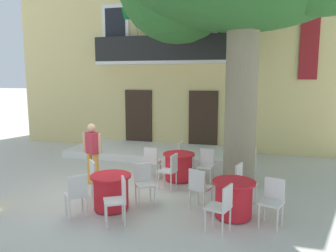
{
  "coord_description": "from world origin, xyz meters",
  "views": [
    {
      "loc": [
        3.44,
        -7.17,
        2.83
      ],
      "look_at": [
        0.84,
        2.49,
        1.3
      ],
      "focal_mm": 34.77,
      "sensor_mm": 36.0,
      "label": 1
    }
  ],
  "objects": [
    {
      "name": "cafe_chair_front_3",
      "position": [
        3.83,
        -0.96,
        0.53
      ],
      "size": [
        0.51,
        0.51,
        0.91
      ],
      "color": "silver",
      "rests_on": "ground"
    },
    {
      "name": "entrance_step_platform",
      "position": [
        0.25,
        3.8,
        0.12
      ],
      "size": [
        6.59,
        2.4,
        0.25
      ],
      "primitive_type": "cube",
      "color": "silver",
      "rests_on": "ground"
    },
    {
      "name": "cafe_table_middle",
      "position": [
        0.53,
        -1.06,
        0.39
      ],
      "size": [
        0.86,
        0.86,
        0.76
      ],
      "color": "red",
      "rests_on": "ground"
    },
    {
      "name": "cafe_chair_middle_3",
      "position": [
        0.98,
        -1.67,
        0.53
      ],
      "size": [
        0.55,
        0.55,
        0.91
      ],
      "color": "silver",
      "rests_on": "ground"
    },
    {
      "name": "cafe_chair_near_tree_1",
      "position": [
        0.73,
        1.16,
        0.53
      ],
      "size": [
        0.41,
        0.41,
        0.91
      ],
      "color": "silver",
      "rests_on": "ground"
    },
    {
      "name": "cafe_chair_near_tree_0",
      "position": [
        1.47,
        1.98,
        0.53
      ],
      "size": [
        0.43,
        0.43,
        0.91
      ],
      "color": "silver",
      "rests_on": "ground"
    },
    {
      "name": "cafe_table_front",
      "position": [
        3.09,
        -0.79,
        0.39
      ],
      "size": [
        0.86,
        0.86,
        0.76
      ],
      "color": "red",
      "rests_on": "ground"
    },
    {
      "name": "cafe_chair_middle_2",
      "position": [
        0.06,
        -1.65,
        0.53
      ],
      "size": [
        0.57,
        0.57,
        0.91
      ],
      "color": "silver",
      "rests_on": "ground"
    },
    {
      "name": "cafe_chair_front_2",
      "position": [
        2.93,
        -1.53,
        0.53
      ],
      "size": [
        0.5,
        0.5,
        0.91
      ],
      "color": "silver",
      "rests_on": "ground"
    },
    {
      "name": "cafe_chair_near_tree_3",
      "position": [
        2.24,
        1.23,
        0.53
      ],
      "size": [
        0.43,
        0.43,
        0.91
      ],
      "color": "silver",
      "rests_on": "ground"
    },
    {
      "name": "cafe_table_near_tree",
      "position": [
        1.48,
        1.22,
        0.39
      ],
      "size": [
        0.86,
        0.86,
        0.76
      ],
      "color": "red",
      "rests_on": "ground"
    },
    {
      "name": "building_facade",
      "position": [
        0.25,
        6.99,
        3.75
      ],
      "size": [
        13.0,
        5.09,
        7.5
      ],
      "color": "#DBC67F",
      "rests_on": "ground"
    },
    {
      "name": "pedestrian_mid_plaza",
      "position": [
        -0.63,
        0.34,
        0.92
      ],
      "size": [
        0.53,
        0.36,
        1.62
      ],
      "color": "gold",
      "rests_on": "ground"
    },
    {
      "name": "cafe_chair_middle_0",
      "position": [
        1.11,
        -0.58,
        0.53
      ],
      "size": [
        0.56,
        0.56,
        0.91
      ],
      "color": "silver",
      "rests_on": "ground"
    },
    {
      "name": "cafe_chair_near_tree_2",
      "position": [
        1.44,
        0.47,
        0.53
      ],
      "size": [
        0.46,
        0.46,
        0.91
      ],
      "color": "silver",
      "rests_on": "ground"
    },
    {
      "name": "cafe_chair_front_0",
      "position": [
        3.24,
        -0.06,
        0.53
      ],
      "size": [
        0.5,
        0.5,
        0.91
      ],
      "color": "silver",
      "rests_on": "ground"
    },
    {
      "name": "ground_plane",
      "position": [
        0.0,
        0.0,
        0.0
      ],
      "size": [
        120.0,
        120.0,
        0.0
      ],
      "primitive_type": "plane",
      "color": "beige"
    },
    {
      "name": "cafe_chair_front_1",
      "position": [
        2.36,
        -0.61,
        0.53
      ],
      "size": [
        0.51,
        0.51,
        0.91
      ],
      "color": "silver",
      "rests_on": "ground"
    },
    {
      "name": "cafe_chair_middle_1",
      "position": [
        -0.04,
        -0.57,
        0.53
      ],
      "size": [
        0.57,
        0.57,
        0.91
      ],
      "color": "silver",
      "rests_on": "ground"
    }
  ]
}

